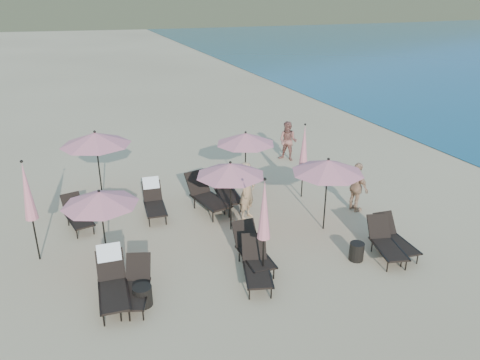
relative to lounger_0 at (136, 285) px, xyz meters
name	(u,v)px	position (x,y,z in m)	size (l,w,h in m)	color
ground	(295,271)	(3.83, -0.23, -0.40)	(800.00, 800.00, 0.00)	#D6BA8C
lounger_0	(136,285)	(0.00, 0.00, 0.00)	(0.99, 1.58, 0.85)	black
lounger_1	(112,280)	(-0.47, 0.23, 0.11)	(0.72, 1.74, 1.06)	black
lounger_2	(252,249)	(2.96, 0.42, 0.04)	(0.65, 1.64, 0.94)	black
lounger_3	(256,265)	(2.79, -0.24, 0.03)	(1.01, 1.68, 0.91)	black
lounger_4	(386,242)	(6.34, -0.43, 0.02)	(0.93, 1.64, 0.89)	black
lounger_5	(394,238)	(6.69, -0.33, 0.01)	(0.68, 1.55, 0.87)	black
lounger_6	(77,214)	(-1.00, 4.12, 0.00)	(0.86, 1.56, 0.85)	black
lounger_7	(154,200)	(1.25, 4.16, 0.08)	(0.71, 1.64, 0.99)	black
lounger_8	(207,195)	(2.85, 3.87, 0.09)	(1.08, 1.94, 1.05)	black
lounger_9	(226,190)	(3.59, 4.09, 0.05)	(0.79, 1.72, 0.96)	black
umbrella_open_0	(100,198)	(-0.43, 1.87, 1.38)	(1.87, 1.87, 2.02)	black
umbrella_open_1	(230,169)	(3.11, 2.37, 1.46)	(1.95, 1.95, 2.10)	black
umbrella_open_2	(328,166)	(5.62, 1.43, 1.53)	(2.03, 2.03, 2.19)	black
umbrella_open_3	(95,139)	(-0.14, 5.79, 1.70)	(2.21, 2.21, 2.38)	black
umbrella_open_4	(246,138)	(4.52, 4.78, 1.49)	(1.98, 1.98, 2.13)	black
umbrella_closed_0	(264,210)	(2.96, -0.26, 1.44)	(0.31, 0.31, 2.64)	black
umbrella_closed_1	(304,147)	(6.09, 3.65, 1.36)	(0.30, 0.30, 2.53)	black
umbrella_closed_2	(27,192)	(-2.05, 2.63, 1.50)	(0.32, 0.32, 2.72)	black
side_table_0	(143,296)	(0.10, -0.20, -0.17)	(0.43, 0.43, 0.46)	black
side_table_1	(357,252)	(5.54, -0.33, -0.16)	(0.38, 0.38, 0.48)	black
beachgoer_a	(247,191)	(3.81, 2.87, 0.50)	(0.65, 0.43, 1.79)	tan
beachgoer_b	(288,141)	(7.26, 7.06, 0.40)	(0.77, 0.60, 1.59)	#9A5C4F
beachgoer_c	(357,187)	(7.16, 2.13, 0.39)	(0.93, 0.39, 1.58)	tan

